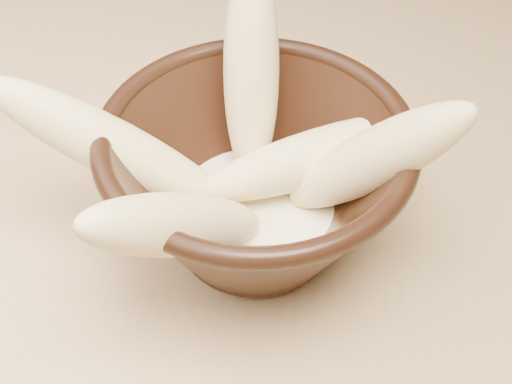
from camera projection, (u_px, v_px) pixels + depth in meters
The scene contains 8 objects.
table at pixel (460, 272), 0.63m from camera, with size 1.20×0.80×0.75m.
bowl at pixel (256, 182), 0.50m from camera, with size 0.22×0.22×0.12m.
milk_puddle at pixel (256, 210), 0.52m from camera, with size 0.12×0.12×0.02m, color #FDEECB.
banana_upright at pixel (251, 72), 0.51m from camera, with size 0.04×0.04×0.16m, color #F5DB91.
banana_left at pixel (117, 150), 0.48m from camera, with size 0.04×0.04×0.19m, color #F5DB91.
banana_right at pixel (373, 159), 0.47m from camera, with size 0.04×0.04×0.16m, color #F5DB91.
banana_across at pixel (319, 156), 0.51m from camera, with size 0.04×0.04×0.18m, color #F5DB91.
banana_front at pixel (180, 225), 0.44m from camera, with size 0.04×0.04×0.17m, color #F5DB91.
Camera 1 is at (-0.10, -0.41, 1.18)m, focal length 50.00 mm.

